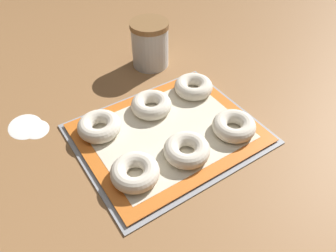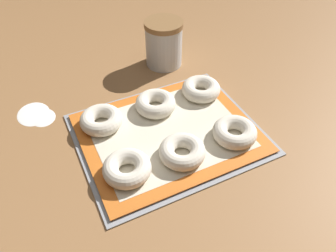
{
  "view_description": "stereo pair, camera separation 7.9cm",
  "coord_description": "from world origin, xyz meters",
  "px_view_note": "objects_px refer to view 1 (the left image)",
  "views": [
    {
      "loc": [
        -0.32,
        -0.5,
        0.61
      ],
      "look_at": [
        0.01,
        0.0,
        0.03
      ],
      "focal_mm": 35.0,
      "sensor_mm": 36.0,
      "label": 1
    },
    {
      "loc": [
        -0.25,
        -0.54,
        0.61
      ],
      "look_at": [
        0.01,
        0.0,
        0.03
      ],
      "focal_mm": 35.0,
      "sensor_mm": 36.0,
      "label": 2
    }
  ],
  "objects_px": {
    "bagel_front_right": "(234,126)",
    "bagel_back_left": "(99,126)",
    "bagel_back_center": "(151,105)",
    "bagel_back_right": "(194,87)",
    "bagel_front_left": "(135,172)",
    "bagel_front_center": "(188,149)",
    "baking_tray": "(168,133)",
    "flour_canister": "(150,44)"
  },
  "relations": [
    {
      "from": "bagel_front_left",
      "to": "bagel_back_left",
      "type": "xyz_separation_m",
      "value": [
        -0.0,
        0.18,
        0.0
      ]
    },
    {
      "from": "bagel_front_right",
      "to": "bagel_back_left",
      "type": "bearing_deg",
      "value": 146.64
    },
    {
      "from": "bagel_front_right",
      "to": "flour_canister",
      "type": "relative_size",
      "value": 0.75
    },
    {
      "from": "bagel_front_center",
      "to": "bagel_back_center",
      "type": "xyz_separation_m",
      "value": [
        0.01,
        0.19,
        0.0
      ]
    },
    {
      "from": "flour_canister",
      "to": "bagel_front_right",
      "type": "bearing_deg",
      "value": -89.0
    },
    {
      "from": "bagel_front_left",
      "to": "bagel_front_center",
      "type": "relative_size",
      "value": 1.0
    },
    {
      "from": "bagel_front_right",
      "to": "bagel_back_left",
      "type": "relative_size",
      "value": 1.0
    },
    {
      "from": "bagel_front_left",
      "to": "bagel_back_left",
      "type": "height_order",
      "value": "same"
    },
    {
      "from": "bagel_front_center",
      "to": "bagel_back_right",
      "type": "xyz_separation_m",
      "value": [
        0.16,
        0.19,
        0.0
      ]
    },
    {
      "from": "bagel_front_right",
      "to": "baking_tray",
      "type": "bearing_deg",
      "value": 146.63
    },
    {
      "from": "flour_canister",
      "to": "bagel_back_center",
      "type": "bearing_deg",
      "value": -120.75
    },
    {
      "from": "baking_tray",
      "to": "bagel_front_center",
      "type": "xyz_separation_m",
      "value": [
        -0.01,
        -0.09,
        0.03
      ]
    },
    {
      "from": "bagel_back_center",
      "to": "flour_canister",
      "type": "bearing_deg",
      "value": 59.25
    },
    {
      "from": "bagel_back_center",
      "to": "bagel_back_right",
      "type": "distance_m",
      "value": 0.14
    },
    {
      "from": "bagel_front_left",
      "to": "bagel_front_center",
      "type": "height_order",
      "value": "same"
    },
    {
      "from": "bagel_back_center",
      "to": "flour_canister",
      "type": "height_order",
      "value": "flour_canister"
    },
    {
      "from": "bagel_front_center",
      "to": "flour_canister",
      "type": "distance_m",
      "value": 0.42
    },
    {
      "from": "bagel_back_center",
      "to": "baking_tray",
      "type": "bearing_deg",
      "value": -94.88
    },
    {
      "from": "bagel_front_center",
      "to": "flour_canister",
      "type": "xyz_separation_m",
      "value": [
        0.14,
        0.4,
        0.04
      ]
    },
    {
      "from": "baking_tray",
      "to": "bagel_front_right",
      "type": "distance_m",
      "value": 0.17
    },
    {
      "from": "bagel_front_center",
      "to": "bagel_front_left",
      "type": "bearing_deg",
      "value": 175.99
    },
    {
      "from": "bagel_front_center",
      "to": "bagel_back_left",
      "type": "relative_size",
      "value": 1.0
    },
    {
      "from": "flour_canister",
      "to": "bagel_front_left",
      "type": "bearing_deg",
      "value": -125.44
    },
    {
      "from": "bagel_front_right",
      "to": "flour_canister",
      "type": "height_order",
      "value": "flour_canister"
    },
    {
      "from": "baking_tray",
      "to": "bagel_front_center",
      "type": "relative_size",
      "value": 4.12
    },
    {
      "from": "baking_tray",
      "to": "bagel_back_center",
      "type": "relative_size",
      "value": 4.12
    },
    {
      "from": "bagel_front_right",
      "to": "flour_canister",
      "type": "distance_m",
      "value": 0.4
    },
    {
      "from": "bagel_front_right",
      "to": "bagel_back_left",
      "type": "height_order",
      "value": "same"
    },
    {
      "from": "bagel_back_left",
      "to": "flour_canister",
      "type": "bearing_deg",
      "value": 36.82
    },
    {
      "from": "bagel_front_left",
      "to": "bagel_front_right",
      "type": "height_order",
      "value": "same"
    },
    {
      "from": "bagel_front_left",
      "to": "bagel_back_right",
      "type": "xyz_separation_m",
      "value": [
        0.3,
        0.18,
        0.0
      ]
    },
    {
      "from": "bagel_back_center",
      "to": "bagel_back_right",
      "type": "height_order",
      "value": "same"
    },
    {
      "from": "baking_tray",
      "to": "bagel_back_right",
      "type": "relative_size",
      "value": 4.12
    },
    {
      "from": "baking_tray",
      "to": "bagel_back_left",
      "type": "relative_size",
      "value": 4.12
    },
    {
      "from": "bagel_back_right",
      "to": "bagel_front_right",
      "type": "bearing_deg",
      "value": -93.8
    },
    {
      "from": "baking_tray",
      "to": "bagel_back_right",
      "type": "xyz_separation_m",
      "value": [
        0.15,
        0.1,
        0.03
      ]
    },
    {
      "from": "bagel_back_left",
      "to": "bagel_back_right",
      "type": "distance_m",
      "value": 0.3
    },
    {
      "from": "bagel_back_left",
      "to": "bagel_front_left",
      "type": "bearing_deg",
      "value": -88.92
    },
    {
      "from": "baking_tray",
      "to": "bagel_front_left",
      "type": "height_order",
      "value": "bagel_front_left"
    },
    {
      "from": "bagel_back_left",
      "to": "bagel_back_right",
      "type": "xyz_separation_m",
      "value": [
        0.3,
        0.0,
        0.0
      ]
    },
    {
      "from": "baking_tray",
      "to": "bagel_back_right",
      "type": "height_order",
      "value": "bagel_back_right"
    },
    {
      "from": "bagel_back_right",
      "to": "bagel_front_center",
      "type": "bearing_deg",
      "value": -129.91
    }
  ]
}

